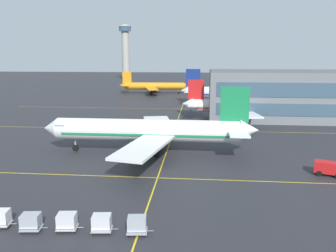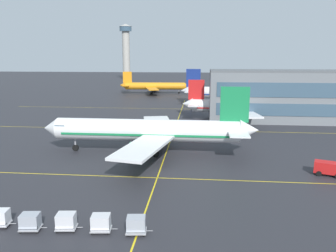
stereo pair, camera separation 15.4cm
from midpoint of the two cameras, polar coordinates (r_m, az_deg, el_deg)
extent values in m
plane|color=#28282D|center=(53.14, -1.59, -7.97)|extent=(600.00, 600.00, 0.00)
cylinder|color=white|center=(62.85, -3.69, -0.70)|extent=(34.07, 4.06, 4.05)
cone|color=white|center=(68.19, -19.16, -0.34)|extent=(2.77, 3.97, 3.96)
cone|color=white|center=(62.64, 13.48, -0.65)|extent=(3.41, 3.84, 3.84)
cube|color=#197F47|center=(61.48, 11.13, 3.56)|extent=(5.11, 0.39, 6.39)
cube|color=white|center=(65.46, 11.17, -0.01)|extent=(3.41, 5.54, 0.26)
cube|color=white|center=(59.26, 11.76, -1.29)|extent=(3.41, 5.54, 0.26)
cube|color=white|center=(71.60, -1.71, 0.37)|extent=(8.73, 16.77, 0.43)
cube|color=white|center=(54.18, -4.07, -3.47)|extent=(8.74, 16.77, 0.43)
cylinder|color=#2D9956|center=(68.67, -3.12, -1.33)|extent=(3.62, 2.24, 2.24)
cylinder|color=#2D9956|center=(58.09, -4.73, -3.83)|extent=(3.62, 2.24, 2.24)
cube|color=#385166|center=(67.10, -17.29, 0.10)|extent=(1.92, 3.72, 0.75)
cube|color=#197F47|center=(62.96, -3.69, -1.14)|extent=(31.34, 4.10, 0.38)
cylinder|color=#99999E|center=(67.02, -15.44, -2.60)|extent=(0.30, 0.30, 1.76)
cylinder|color=black|center=(67.31, -15.39, -3.57)|extent=(1.17, 0.48, 1.17)
cylinder|color=#99999E|center=(65.84, -1.45, -2.42)|extent=(0.30, 0.30, 1.76)
cylinder|color=black|center=(66.14, -1.45, -3.41)|extent=(1.17, 0.48, 1.17)
cylinder|color=#99999E|center=(60.54, -2.08, -3.72)|extent=(0.30, 0.30, 1.76)
cylinder|color=black|center=(60.86, -2.07, -4.78)|extent=(1.17, 0.48, 1.17)
cylinder|color=white|center=(97.37, 13.03, 3.25)|extent=(30.29, 4.88, 3.58)
cone|color=white|center=(100.19, 22.36, 2.90)|extent=(2.60, 3.61, 3.51)
cone|color=white|center=(97.21, 3.24, 3.75)|extent=(3.16, 3.53, 3.40)
cube|color=red|center=(96.55, 4.72, 6.10)|extent=(4.53, 0.53, 5.66)
cube|color=white|center=(94.28, 4.30, 3.48)|extent=(3.22, 5.03, 0.23)
cube|color=white|center=(99.87, 4.50, 3.96)|extent=(3.22, 5.03, 0.23)
cube|color=white|center=(89.49, 12.85, 2.14)|extent=(7.18, 14.75, 0.38)
cube|color=white|center=(105.27, 12.13, 3.62)|extent=(8.28, 14.91, 0.38)
cylinder|color=#4C4C51|center=(92.86, 13.35, 1.70)|extent=(3.29, 2.12, 1.98)
cylinder|color=#4C4C51|center=(102.48, 12.85, 2.67)|extent=(3.29, 2.12, 1.98)
cube|color=#385166|center=(99.59, 21.17, 3.24)|extent=(1.84, 3.37, 0.66)
cube|color=red|center=(97.44, 13.01, 2.99)|extent=(27.88, 4.81, 0.34)
cylinder|color=#99999E|center=(99.60, 20.00, 1.68)|extent=(0.26, 0.26, 1.56)
cylinder|color=black|center=(99.78, 19.96, 1.09)|extent=(1.05, 0.47, 1.04)
cylinder|color=#99999E|center=(95.17, 11.96, 1.69)|extent=(0.26, 0.26, 1.56)
cylinder|color=black|center=(95.36, 11.93, 1.08)|extent=(1.05, 0.47, 1.04)
cylinder|color=#99999E|center=(99.99, 11.77, 2.19)|extent=(0.26, 0.26, 1.56)
cylinder|color=black|center=(100.17, 11.74, 1.61)|extent=(1.05, 0.47, 1.04)
cylinder|color=white|center=(124.76, 11.71, 5.47)|extent=(35.31, 7.92, 4.16)
cone|color=white|center=(126.25, 20.38, 5.04)|extent=(3.27, 4.36, 4.08)
cone|color=white|center=(126.14, 2.89, 5.97)|extent=(3.91, 4.31, 3.96)
cube|color=navy|center=(125.34, 4.21, 8.08)|extent=(5.27, 0.96, 6.58)
cube|color=white|center=(122.58, 3.72, 5.78)|extent=(4.10, 6.04, 0.26)
cube|color=white|center=(129.06, 4.12, 6.09)|extent=(4.10, 6.04, 0.26)
cube|color=white|center=(115.59, 11.15, 4.66)|extent=(7.33, 16.93, 0.44)
cube|color=white|center=(134.09, 11.24, 5.64)|extent=(10.55, 17.40, 0.44)
cylinder|color=navy|center=(119.36, 11.77, 4.17)|extent=(3.95, 2.69, 2.30)
cylinder|color=navy|center=(130.66, 11.78, 4.83)|extent=(3.95, 2.69, 2.30)
cube|color=#385166|center=(125.82, 19.26, 5.38)|extent=(2.37, 4.02, 0.77)
cube|color=navy|center=(124.82, 11.70, 5.23)|extent=(32.53, 7.66, 0.39)
cylinder|color=#99999E|center=(125.93, 18.17, 3.94)|extent=(0.31, 0.31, 1.81)
cylinder|color=black|center=(126.10, 18.13, 3.40)|extent=(1.25, 0.62, 1.21)
cylinder|color=#99999E|center=(122.27, 10.63, 4.11)|extent=(0.31, 0.31, 1.81)
cylinder|color=black|center=(122.44, 10.61, 3.55)|extent=(1.25, 0.62, 1.21)
cylinder|color=#99999E|center=(127.92, 10.68, 4.45)|extent=(0.31, 0.31, 1.81)
cylinder|color=black|center=(128.08, 10.66, 3.92)|extent=(1.25, 0.62, 1.21)
cylinder|color=orange|center=(160.16, -2.30, 6.76)|extent=(27.88, 5.20, 3.29)
cone|color=orange|center=(159.90, 3.11, 6.74)|extent=(2.47, 3.37, 3.23)
cone|color=orange|center=(161.82, -7.73, 6.84)|extent=(2.98, 3.31, 3.13)
cube|color=orange|center=(161.19, -6.97, 8.17)|extent=(4.17, 0.60, 5.20)
cube|color=orange|center=(158.98, -7.23, 6.76)|extent=(3.08, 4.68, 0.21)
cube|color=orange|center=(164.10, -6.96, 6.93)|extent=(3.08, 4.68, 0.21)
cube|color=orange|center=(152.95, -2.80, 6.31)|extent=(7.90, 13.73, 0.35)
cube|color=orange|center=(167.58, -2.43, 6.81)|extent=(6.28, 13.49, 0.35)
cylinder|color=#333338|center=(155.83, -2.33, 6.00)|extent=(3.06, 2.02, 1.82)
cylinder|color=#333338|center=(164.78, -2.13, 6.33)|extent=(3.06, 2.02, 1.82)
cube|color=#385166|center=(159.81, 2.39, 6.92)|extent=(1.76, 3.13, 0.61)
cube|color=orange|center=(160.19, -2.30, 6.61)|extent=(25.67, 5.08, 0.31)
cylinder|color=#99999E|center=(160.04, 1.76, 6.00)|extent=(0.24, 0.24, 1.43)
cylinder|color=black|center=(160.14, 1.76, 5.66)|extent=(0.98, 0.45, 0.95)
cylinder|color=#99999E|center=(158.25, -2.97, 5.92)|extent=(0.24, 0.24, 1.43)
cylinder|color=black|center=(158.35, -2.97, 5.57)|extent=(0.98, 0.45, 0.95)
cylinder|color=#99999E|center=(162.72, -2.85, 6.09)|extent=(0.24, 0.24, 1.43)
cylinder|color=black|center=(162.82, -2.85, 5.75)|extent=(0.98, 0.45, 0.95)
cube|color=yellow|center=(51.28, -1.86, -8.73)|extent=(116.44, 0.20, 0.01)
cube|color=yellow|center=(82.67, 0.99, -0.68)|extent=(116.44, 0.20, 0.01)
cube|color=yellow|center=(114.87, 2.25, 2.90)|extent=(116.44, 0.20, 0.01)
cube|color=yellow|center=(82.67, 0.99, -0.68)|extent=(0.20, 108.40, 0.01)
cube|color=red|center=(57.36, 24.87, -6.29)|extent=(3.47, 2.82, 1.70)
cylinder|color=black|center=(56.71, 24.06, -7.32)|extent=(0.85, 0.54, 0.80)
cylinder|color=black|center=(58.52, 24.13, -6.75)|extent=(0.85, 0.54, 0.80)
cube|color=#99999E|center=(41.89, -26.49, -14.57)|extent=(2.26, 1.81, 0.12)
cube|color=silver|center=(41.55, -26.59, -13.56)|extent=(2.04, 1.63, 1.50)
cylinder|color=#99999E|center=(41.34, -24.74, -14.76)|extent=(0.70, 0.15, 0.08)
cylinder|color=black|center=(41.12, -25.74, -15.28)|extent=(0.25, 0.12, 0.24)
cylinder|color=black|center=(42.12, -25.02, -14.55)|extent=(0.25, 0.12, 0.24)
cube|color=#99999E|center=(39.74, -22.14, -15.64)|extent=(2.26, 1.81, 0.12)
cube|color=#9EA3AD|center=(39.39, -22.24, -14.59)|extent=(2.04, 1.63, 1.50)
cube|color=#9EA3AD|center=(39.13, -22.50, -15.66)|extent=(1.95, 0.76, 0.57)
cylinder|color=#99999E|center=(39.29, -20.24, -15.82)|extent=(0.70, 0.15, 0.08)
cylinder|color=black|center=(39.02, -21.25, -16.40)|extent=(0.25, 0.12, 0.24)
cylinder|color=black|center=(40.05, -20.62, -15.58)|extent=(0.25, 0.12, 0.24)
cylinder|color=black|center=(39.63, -23.65, -16.15)|extent=(0.25, 0.12, 0.24)
cylinder|color=black|center=(40.64, -22.96, -15.36)|extent=(0.25, 0.12, 0.24)
cube|color=#99999E|center=(38.61, -16.73, -16.08)|extent=(2.26, 1.81, 0.12)
cube|color=silver|center=(38.25, -16.81, -15.01)|extent=(2.04, 1.63, 1.50)
cube|color=silver|center=(37.98, -17.01, -16.12)|extent=(1.95, 0.76, 0.57)
cylinder|color=#99999E|center=(38.28, -14.71, -16.22)|extent=(0.70, 0.15, 0.08)
cylinder|color=black|center=(37.95, -15.69, -16.84)|extent=(0.25, 0.12, 0.24)
cylinder|color=black|center=(39.01, -15.21, -15.98)|extent=(0.25, 0.12, 0.24)
cylinder|color=black|center=(38.41, -18.25, -16.65)|extent=(0.25, 0.12, 0.24)
cylinder|color=black|center=(39.45, -17.70, -15.81)|extent=(0.25, 0.12, 0.24)
cube|color=#99999E|center=(37.48, -11.20, -16.69)|extent=(2.26, 1.81, 0.12)
cube|color=silver|center=(37.10, -11.26, -15.59)|extent=(2.04, 1.63, 1.50)
cube|color=silver|center=(36.83, -11.39, -16.75)|extent=(1.95, 0.76, 0.57)
cylinder|color=#99999E|center=(37.26, -9.07, -16.78)|extent=(0.70, 0.15, 0.08)
cylinder|color=black|center=(36.89, -10.01, -17.46)|extent=(0.25, 0.12, 0.24)
cylinder|color=black|center=(37.96, -9.70, -16.54)|extent=(0.25, 0.12, 0.24)
cylinder|color=black|center=(37.19, -12.72, -17.32)|extent=(0.25, 0.12, 0.24)
cylinder|color=black|center=(38.25, -12.33, -16.42)|extent=(0.25, 0.12, 0.24)
cube|color=#99999E|center=(36.63, -5.37, -17.22)|extent=(2.26, 1.81, 0.12)
cube|color=#9EA3AD|center=(36.24, -5.40, -16.10)|extent=(2.04, 1.63, 1.50)
cube|color=#9EA3AD|center=(35.97, -5.46, -17.30)|extent=(1.95, 0.76, 0.57)
cylinder|color=#99999E|center=(36.55, -3.16, -17.26)|extent=(0.70, 0.15, 0.08)
cylinder|color=black|center=(36.12, -4.03, -17.98)|extent=(0.25, 0.12, 0.24)
cylinder|color=black|center=(37.20, -3.92, -17.02)|extent=(0.25, 0.12, 0.24)
cylinder|color=black|center=(36.26, -6.85, -17.91)|extent=(0.25, 0.12, 0.24)
cylinder|color=black|center=(37.33, -6.65, -16.97)|extent=(0.25, 0.12, 0.24)
cylinder|color=#ADA89E|center=(246.75, -7.17, 11.64)|extent=(5.20, 5.20, 33.97)
cylinder|color=#385166|center=(247.36, -7.29, 15.94)|extent=(8.40, 8.40, 3.20)
cone|color=#ADA89E|center=(247.55, -7.30, 16.52)|extent=(8.82, 8.82, 1.80)
camera|label=1|loc=(0.08, -90.06, -0.01)|focal=36.14mm
camera|label=2|loc=(0.08, 89.94, 0.01)|focal=36.14mm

